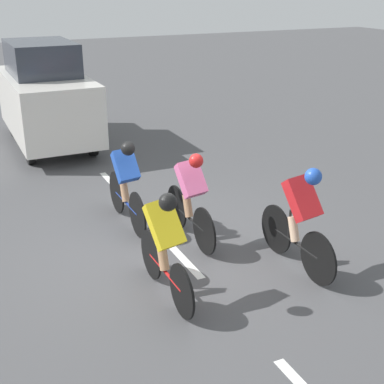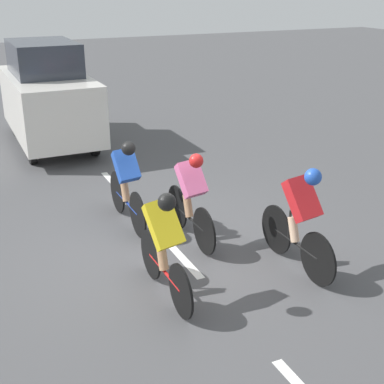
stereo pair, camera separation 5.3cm
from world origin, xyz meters
TOP-DOWN VIEW (x-y plane):
  - ground_plane at (0.00, 0.00)m, footprint 60.00×60.00m
  - lane_stripe_mid at (0.00, 0.37)m, footprint 0.12×1.40m
  - lane_stripe_far at (0.00, -2.83)m, footprint 0.12×1.40m
  - cyclist_pink at (-0.33, 0.02)m, footprint 0.37×1.66m
  - cyclist_yellow at (0.60, 1.30)m, footprint 0.40×1.64m
  - cyclist_blue at (0.33, -0.93)m, footprint 0.36×1.73m
  - cyclist_red at (-1.28, 1.39)m, footprint 0.38×1.67m
  - support_car at (0.54, -6.03)m, footprint 1.70×3.95m

SIDE VIEW (x-z plane):
  - ground_plane at x=0.00m, z-range 0.00..0.00m
  - lane_stripe_mid at x=0.00m, z-range 0.00..0.01m
  - lane_stripe_far at x=0.00m, z-range 0.00..0.01m
  - cyclist_pink at x=-0.33m, z-range 0.02..1.48m
  - cyclist_blue at x=0.33m, z-range 0.02..1.48m
  - cyclist_yellow at x=0.60m, z-range 0.03..1.53m
  - cyclist_red at x=-1.28m, z-range 0.03..1.56m
  - support_car at x=0.54m, z-range -0.02..2.36m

